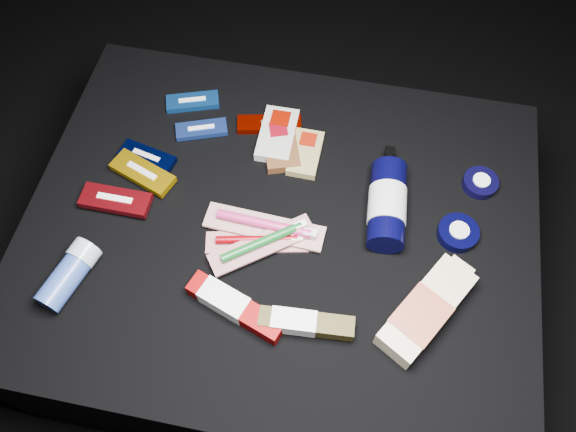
% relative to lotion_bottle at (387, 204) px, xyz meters
% --- Properties ---
extents(ground, '(3.00, 3.00, 0.00)m').
position_rel_lotion_bottle_xyz_m(ground, '(-0.20, -0.06, -0.44)').
color(ground, black).
rests_on(ground, ground).
extents(cloth_table, '(0.98, 0.78, 0.40)m').
position_rel_lotion_bottle_xyz_m(cloth_table, '(-0.20, -0.06, -0.24)').
color(cloth_table, black).
rests_on(cloth_table, ground).
extents(luna_bar_0, '(0.12, 0.08, 0.01)m').
position_rel_lotion_bottle_xyz_m(luna_bar_0, '(-0.44, 0.19, -0.03)').
color(luna_bar_0, '#1655B4').
rests_on(luna_bar_0, cloth_table).
extents(luna_bar_1, '(0.11, 0.07, 0.01)m').
position_rel_lotion_bottle_xyz_m(luna_bar_1, '(-0.40, 0.12, -0.03)').
color(luna_bar_1, '#2648B1').
rests_on(luna_bar_1, cloth_table).
extents(luna_bar_2, '(0.12, 0.07, 0.02)m').
position_rel_lotion_bottle_xyz_m(luna_bar_2, '(-0.49, 0.03, -0.02)').
color(luna_bar_2, black).
rests_on(luna_bar_2, cloth_table).
extents(luna_bar_3, '(0.14, 0.09, 0.02)m').
position_rel_lotion_bottle_xyz_m(luna_bar_3, '(-0.48, -0.01, -0.02)').
color(luna_bar_3, '#D39C05').
rests_on(luna_bar_3, cloth_table).
extents(luna_bar_4, '(0.13, 0.05, 0.02)m').
position_rel_lotion_bottle_xyz_m(luna_bar_4, '(-0.51, -0.08, -0.02)').
color(luna_bar_4, maroon).
rests_on(luna_bar_4, cloth_table).
extents(clif_bar_0, '(0.10, 0.14, 0.02)m').
position_rel_lotion_bottle_xyz_m(clif_bar_0, '(-0.23, 0.12, -0.03)').
color(clif_bar_0, '#522E17').
rests_on(clif_bar_0, cloth_table).
extents(clif_bar_1, '(0.07, 0.13, 0.02)m').
position_rel_lotion_bottle_xyz_m(clif_bar_1, '(-0.24, 0.14, -0.02)').
color(clif_bar_1, '#B0AFA8').
rests_on(clif_bar_1, cloth_table).
extents(clif_bar_2, '(0.06, 0.11, 0.02)m').
position_rel_lotion_bottle_xyz_m(clif_bar_2, '(-0.17, 0.11, -0.03)').
color(clif_bar_2, olive).
rests_on(clif_bar_2, cloth_table).
extents(power_bar, '(0.14, 0.07, 0.02)m').
position_rel_lotion_bottle_xyz_m(power_bar, '(-0.26, 0.17, -0.03)').
color(power_bar, '#760900').
rests_on(power_bar, cloth_table).
extents(lotion_bottle, '(0.08, 0.23, 0.07)m').
position_rel_lotion_bottle_xyz_m(lotion_bottle, '(0.00, 0.00, 0.00)').
color(lotion_bottle, black).
rests_on(lotion_bottle, cloth_table).
extents(cream_tin_upper, '(0.07, 0.07, 0.02)m').
position_rel_lotion_bottle_xyz_m(cream_tin_upper, '(0.18, 0.10, -0.03)').
color(cream_tin_upper, black).
rests_on(cream_tin_upper, cloth_table).
extents(cream_tin_lower, '(0.08, 0.08, 0.02)m').
position_rel_lotion_bottle_xyz_m(cream_tin_lower, '(0.14, -0.02, -0.02)').
color(cream_tin_lower, black).
rests_on(cream_tin_lower, cloth_table).
extents(bodywash_bottle, '(0.17, 0.21, 0.04)m').
position_rel_lotion_bottle_xyz_m(bodywash_bottle, '(0.09, -0.19, -0.01)').
color(bodywash_bottle, beige).
rests_on(bodywash_bottle, cloth_table).
extents(deodorant_stick, '(0.08, 0.14, 0.05)m').
position_rel_lotion_bottle_xyz_m(deodorant_stick, '(-0.54, -0.25, -0.01)').
color(deodorant_stick, navy).
rests_on(deodorant_stick, cloth_table).
extents(toothbrush_pack_0, '(0.20, 0.08, 0.02)m').
position_rel_lotion_bottle_xyz_m(toothbrush_pack_0, '(-0.23, -0.11, -0.03)').
color(toothbrush_pack_0, '#BDB5B1').
rests_on(toothbrush_pack_0, cloth_table).
extents(toothbrush_pack_1, '(0.23, 0.06, 0.03)m').
position_rel_lotion_bottle_xyz_m(toothbrush_pack_1, '(-0.22, -0.08, -0.02)').
color(toothbrush_pack_1, beige).
rests_on(toothbrush_pack_1, cloth_table).
extents(toothbrush_pack_2, '(0.19, 0.16, 0.02)m').
position_rel_lotion_bottle_xyz_m(toothbrush_pack_2, '(-0.21, -0.12, -0.01)').
color(toothbrush_pack_2, '#AEA6A3').
rests_on(toothbrush_pack_2, cloth_table).
extents(toothpaste_carton_red, '(0.19, 0.10, 0.04)m').
position_rel_lotion_bottle_xyz_m(toothpaste_carton_red, '(-0.24, -0.24, -0.02)').
color(toothpaste_carton_red, '#780000').
rests_on(toothpaste_carton_red, cloth_table).
extents(toothpaste_carton_green, '(0.17, 0.05, 0.03)m').
position_rel_lotion_bottle_xyz_m(toothpaste_carton_green, '(-0.12, -0.25, -0.01)').
color(toothpaste_carton_green, '#362E0F').
rests_on(toothpaste_carton_green, cloth_table).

